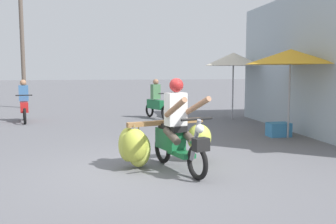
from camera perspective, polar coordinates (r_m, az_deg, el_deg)
name	(u,v)px	position (r m, az deg, el deg)	size (l,w,h in m)	color
ground_plane	(146,171)	(6.41, -3.41, -9.07)	(120.00, 120.00, 0.00)	slate
motorbike_main_loaded	(162,139)	(6.50, -0.88, -4.17)	(1.79, 1.70, 1.58)	black
motorbike_distant_ahead_left	(24,105)	(13.19, -21.22, 1.04)	(0.58, 1.60, 1.40)	black
motorbike_distant_ahead_right	(156,102)	(13.17, -1.82, 1.47)	(0.77, 1.53, 1.40)	black
market_umbrella_near_shop	(291,57)	(9.79, 18.31, 8.04)	(2.22, 2.22, 2.23)	#99999E
market_umbrella_further_along	(233,59)	(13.13, 10.01, 7.99)	(1.94, 1.94, 2.31)	#99999E
produce_crate	(279,130)	(10.05, 16.61, -2.59)	(0.56, 0.40, 0.36)	teal
utility_pole	(23,52)	(18.12, -21.41, 8.60)	(0.18, 0.18, 5.06)	brown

